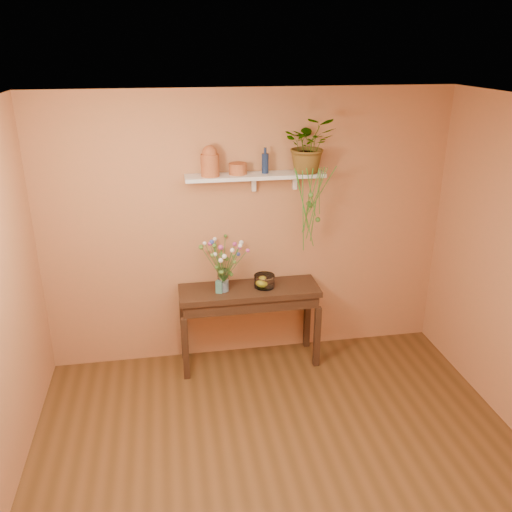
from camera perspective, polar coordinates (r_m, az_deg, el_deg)
The scene contains 13 objects.
room at distance 3.47m, azimuth 4.45°, elevation -7.84°, with size 4.04×4.04×2.70m.
sideboard at distance 5.29m, azimuth -0.72°, elevation -4.62°, with size 1.37×0.44×0.83m.
wall_shelf at distance 5.00m, azimuth 0.04°, elevation 8.51°, with size 1.30×0.24×0.19m.
terracotta_jug at distance 4.89m, azimuth -4.94°, elevation 10.00°, with size 0.21×0.21×0.28m.
terracotta_pot at distance 4.97m, azimuth -1.96°, elevation 9.29°, with size 0.17×0.17×0.10m, color #B25933.
blue_bottle at distance 5.00m, azimuth 0.98°, elevation 9.91°, with size 0.08×0.08×0.24m.
spider_plant at distance 5.03m, azimuth 5.70°, elevation 11.74°, with size 0.46×0.40×0.51m, color #447227.
plant_fronds at distance 5.02m, azimuth 5.95°, elevation 5.61°, with size 0.42×0.30×0.83m.
glass_vase at distance 5.15m, azimuth -3.52°, elevation -2.77°, with size 0.11×0.11×0.22m.
bouquet at distance 5.05m, azimuth -3.56°, elevation 0.19°, with size 0.46×0.40×0.42m.
glass_bowl at distance 5.24m, azimuth 0.90°, elevation -2.73°, with size 0.20×0.20×0.12m.
lemon at distance 5.25m, azimuth 0.69°, elevation -2.85°, with size 0.07×0.07×0.07m, color yellow.
carton at distance 5.13m, azimuth -3.95°, elevation -3.31°, with size 0.06×0.05×0.12m, color #336688.
Camera 1 is at (-0.78, -2.92, 3.06)m, focal length 37.49 mm.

